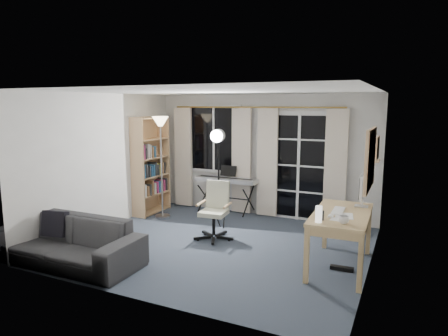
{
  "coord_description": "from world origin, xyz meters",
  "views": [
    {
      "loc": [
        2.66,
        -5.43,
        2.2
      ],
      "look_at": [
        -0.07,
        0.35,
        1.18
      ],
      "focal_mm": 32.0,
      "sensor_mm": 36.0,
      "label": 1
    }
  ],
  "objects_px": {
    "sofa": "(66,234)",
    "office_chair": "(216,205)",
    "torchiere_lamp": "(161,137)",
    "studio_light": "(218,147)",
    "mug": "(344,219)",
    "monitor": "(362,187)",
    "bookshelf": "(149,168)",
    "keyboard_piano": "(226,180)",
    "desk": "(341,220)"
  },
  "relations": [
    {
      "from": "studio_light",
      "to": "sofa",
      "type": "distance_m",
      "value": 2.87
    },
    {
      "from": "desk",
      "to": "monitor",
      "type": "height_order",
      "value": "monitor"
    },
    {
      "from": "torchiere_lamp",
      "to": "monitor",
      "type": "bearing_deg",
      "value": -8.89
    },
    {
      "from": "keyboard_piano",
      "to": "mug",
      "type": "xyz_separation_m",
      "value": [
        2.63,
        -2.27,
        0.13
      ]
    },
    {
      "from": "keyboard_piano",
      "to": "office_chair",
      "type": "height_order",
      "value": "keyboard_piano"
    },
    {
      "from": "bookshelf",
      "to": "studio_light",
      "type": "relative_size",
      "value": 1.08
    },
    {
      "from": "office_chair",
      "to": "desk",
      "type": "height_order",
      "value": "office_chair"
    },
    {
      "from": "bookshelf",
      "to": "desk",
      "type": "xyz_separation_m",
      "value": [
        4.0,
        -1.21,
        -0.26
      ]
    },
    {
      "from": "bookshelf",
      "to": "office_chair",
      "type": "distance_m",
      "value": 2.12
    },
    {
      "from": "office_chair",
      "to": "bookshelf",
      "type": "bearing_deg",
      "value": 151.11
    },
    {
      "from": "studio_light",
      "to": "office_chair",
      "type": "xyz_separation_m",
      "value": [
        0.22,
        -0.53,
        -0.9
      ]
    },
    {
      "from": "studio_light",
      "to": "sofa",
      "type": "bearing_deg",
      "value": -126.31
    },
    {
      "from": "office_chair",
      "to": "monitor",
      "type": "xyz_separation_m",
      "value": [
        2.28,
        0.05,
        0.5
      ]
    },
    {
      "from": "office_chair",
      "to": "torchiere_lamp",
      "type": "bearing_deg",
      "value": 150.92
    },
    {
      "from": "torchiere_lamp",
      "to": "studio_light",
      "type": "height_order",
      "value": "torchiere_lamp"
    },
    {
      "from": "monitor",
      "to": "mug",
      "type": "distance_m",
      "value": 0.98
    },
    {
      "from": "mug",
      "to": "sofa",
      "type": "bearing_deg",
      "value": -164.73
    },
    {
      "from": "studio_light",
      "to": "monitor",
      "type": "relative_size",
      "value": 3.29
    },
    {
      "from": "studio_light",
      "to": "mug",
      "type": "distance_m",
      "value": 2.87
    },
    {
      "from": "keyboard_piano",
      "to": "mug",
      "type": "height_order",
      "value": "keyboard_piano"
    },
    {
      "from": "torchiere_lamp",
      "to": "sofa",
      "type": "height_order",
      "value": "torchiere_lamp"
    },
    {
      "from": "bookshelf",
      "to": "torchiere_lamp",
      "type": "xyz_separation_m",
      "value": [
        0.42,
        -0.17,
        0.66
      ]
    },
    {
      "from": "sofa",
      "to": "bookshelf",
      "type": "bearing_deg",
      "value": 99.9
    },
    {
      "from": "office_chair",
      "to": "monitor",
      "type": "distance_m",
      "value": 2.33
    },
    {
      "from": "bookshelf",
      "to": "keyboard_piano",
      "type": "bearing_deg",
      "value": 20.7
    },
    {
      "from": "torchiere_lamp",
      "to": "studio_light",
      "type": "relative_size",
      "value": 1.09
    },
    {
      "from": "bookshelf",
      "to": "desk",
      "type": "bearing_deg",
      "value": -16.7
    },
    {
      "from": "bookshelf",
      "to": "desk",
      "type": "relative_size",
      "value": 1.35
    },
    {
      "from": "torchiere_lamp",
      "to": "studio_light",
      "type": "bearing_deg",
      "value": -5.06
    },
    {
      "from": "mug",
      "to": "sofa",
      "type": "height_order",
      "value": "mug"
    },
    {
      "from": "torchiere_lamp",
      "to": "studio_light",
      "type": "xyz_separation_m",
      "value": [
        1.28,
        -0.11,
        -0.14
      ]
    },
    {
      "from": "bookshelf",
      "to": "studio_light",
      "type": "bearing_deg",
      "value": -9.39
    },
    {
      "from": "desk",
      "to": "sofa",
      "type": "bearing_deg",
      "value": -158.68
    },
    {
      "from": "torchiere_lamp",
      "to": "studio_light",
      "type": "distance_m",
      "value": 1.29
    },
    {
      "from": "torchiere_lamp",
      "to": "monitor",
      "type": "xyz_separation_m",
      "value": [
        3.78,
        -0.59,
        -0.54
      ]
    },
    {
      "from": "office_chair",
      "to": "mug",
      "type": "height_order",
      "value": "office_chair"
    },
    {
      "from": "sofa",
      "to": "studio_light",
      "type": "bearing_deg",
      "value": 62.92
    },
    {
      "from": "monitor",
      "to": "torchiere_lamp",
      "type": "bearing_deg",
      "value": 169.45
    },
    {
      "from": "keyboard_piano",
      "to": "desk",
      "type": "bearing_deg",
      "value": -34.88
    },
    {
      "from": "torchiere_lamp",
      "to": "office_chair",
      "type": "height_order",
      "value": "torchiere_lamp"
    },
    {
      "from": "keyboard_piano",
      "to": "monitor",
      "type": "height_order",
      "value": "monitor"
    },
    {
      "from": "monitor",
      "to": "sofa",
      "type": "relative_size",
      "value": 0.25
    },
    {
      "from": "studio_light",
      "to": "desk",
      "type": "relative_size",
      "value": 1.25
    },
    {
      "from": "desk",
      "to": "keyboard_piano",
      "type": "bearing_deg",
      "value": 143.42
    },
    {
      "from": "office_chair",
      "to": "desk",
      "type": "distance_m",
      "value": 2.12
    },
    {
      "from": "desk",
      "to": "sofa",
      "type": "height_order",
      "value": "sofa"
    },
    {
      "from": "keyboard_piano",
      "to": "office_chair",
      "type": "distance_m",
      "value": 1.44
    },
    {
      "from": "sofa",
      "to": "office_chair",
      "type": "bearing_deg",
      "value": 52.26
    },
    {
      "from": "office_chair",
      "to": "mug",
      "type": "bearing_deg",
      "value": -28.28
    },
    {
      "from": "keyboard_piano",
      "to": "desk",
      "type": "xyz_separation_m",
      "value": [
        2.53,
        -1.77,
        -0.02
      ]
    }
  ]
}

